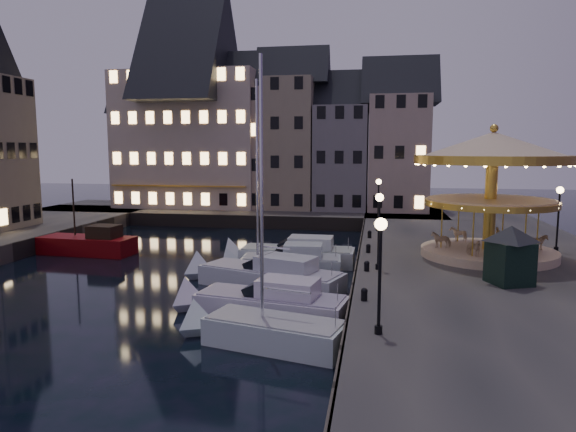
% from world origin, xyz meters
% --- Properties ---
extents(ground, '(160.00, 160.00, 0.00)m').
position_xyz_m(ground, '(0.00, 0.00, 0.00)').
color(ground, black).
rests_on(ground, ground).
extents(quay_east, '(16.00, 56.00, 1.30)m').
position_xyz_m(quay_east, '(14.00, 6.00, 0.65)').
color(quay_east, '#474442').
rests_on(quay_east, ground).
extents(quay_north, '(44.00, 12.00, 1.30)m').
position_xyz_m(quay_north, '(-8.00, 28.00, 0.65)').
color(quay_north, '#474442').
rests_on(quay_north, ground).
extents(quaywall_e, '(0.15, 44.00, 1.30)m').
position_xyz_m(quaywall_e, '(6.00, 6.00, 0.65)').
color(quaywall_e, '#47423A').
rests_on(quaywall_e, ground).
extents(quaywall_n, '(48.00, 0.15, 1.30)m').
position_xyz_m(quaywall_n, '(-6.00, 22.00, 0.65)').
color(quaywall_n, '#47423A').
rests_on(quaywall_n, ground).
extents(streetlamp_a, '(0.44, 0.44, 4.17)m').
position_xyz_m(streetlamp_a, '(7.20, -9.00, 4.02)').
color(streetlamp_a, black).
rests_on(streetlamp_a, quay_east).
extents(streetlamp_b, '(0.44, 0.44, 4.17)m').
position_xyz_m(streetlamp_b, '(7.20, 1.00, 4.02)').
color(streetlamp_b, black).
rests_on(streetlamp_b, quay_east).
extents(streetlamp_c, '(0.44, 0.44, 4.17)m').
position_xyz_m(streetlamp_c, '(7.20, 14.50, 4.02)').
color(streetlamp_c, black).
rests_on(streetlamp_c, quay_east).
extents(streetlamp_d, '(0.44, 0.44, 4.17)m').
position_xyz_m(streetlamp_d, '(18.50, 8.00, 4.02)').
color(streetlamp_d, black).
rests_on(streetlamp_d, quay_east).
extents(bollard_a, '(0.30, 0.30, 0.57)m').
position_xyz_m(bollard_a, '(6.60, -5.00, 1.60)').
color(bollard_a, black).
rests_on(bollard_a, quay_east).
extents(bollard_b, '(0.30, 0.30, 0.57)m').
position_xyz_m(bollard_b, '(6.60, 0.50, 1.60)').
color(bollard_b, black).
rests_on(bollard_b, quay_east).
extents(bollard_c, '(0.30, 0.30, 0.57)m').
position_xyz_m(bollard_c, '(6.60, 5.50, 1.60)').
color(bollard_c, black).
rests_on(bollard_c, quay_east).
extents(bollard_d, '(0.30, 0.30, 0.57)m').
position_xyz_m(bollard_d, '(6.60, 11.00, 1.60)').
color(bollard_d, black).
rests_on(bollard_d, quay_east).
extents(townhouse_na, '(5.50, 8.00, 12.80)m').
position_xyz_m(townhouse_na, '(-19.50, 30.00, 7.78)').
color(townhouse_na, gray).
rests_on(townhouse_na, quay_north).
extents(townhouse_nb, '(6.16, 8.00, 13.80)m').
position_xyz_m(townhouse_nb, '(-14.05, 30.00, 8.28)').
color(townhouse_nb, gray).
rests_on(townhouse_nb, quay_north).
extents(townhouse_nc, '(6.82, 8.00, 14.80)m').
position_xyz_m(townhouse_nc, '(-8.00, 30.00, 8.78)').
color(townhouse_nc, tan).
rests_on(townhouse_nc, quay_north).
extents(townhouse_nd, '(5.50, 8.00, 15.80)m').
position_xyz_m(townhouse_nd, '(-2.25, 30.00, 9.28)').
color(townhouse_nd, gray).
rests_on(townhouse_nd, quay_north).
extents(townhouse_ne, '(6.16, 8.00, 12.80)m').
position_xyz_m(townhouse_ne, '(3.20, 30.00, 7.78)').
color(townhouse_ne, slate).
rests_on(townhouse_ne, quay_north).
extents(townhouse_nf, '(6.82, 8.00, 13.80)m').
position_xyz_m(townhouse_nf, '(9.25, 30.00, 8.28)').
color(townhouse_nf, tan).
rests_on(townhouse_nf, quay_north).
extents(hotel_corner, '(17.60, 9.00, 16.80)m').
position_xyz_m(hotel_corner, '(-14.00, 30.00, 9.78)').
color(hotel_corner, beige).
rests_on(hotel_corner, quay_north).
extents(motorboat_a, '(6.71, 3.56, 11.07)m').
position_xyz_m(motorboat_a, '(2.61, -7.48, 0.54)').
color(motorboat_a, silver).
rests_on(motorboat_a, ground).
extents(motorboat_b, '(8.14, 3.57, 2.15)m').
position_xyz_m(motorboat_b, '(1.92, -4.22, 0.64)').
color(motorboat_b, silver).
rests_on(motorboat_b, ground).
extents(motorboat_c, '(9.34, 5.24, 12.55)m').
position_xyz_m(motorboat_c, '(0.86, 0.94, 0.68)').
color(motorboat_c, silver).
rests_on(motorboat_c, ground).
extents(motorboat_d, '(7.28, 2.84, 2.15)m').
position_xyz_m(motorboat_d, '(1.44, 4.24, 0.64)').
color(motorboat_d, silver).
rests_on(motorboat_d, ground).
extents(motorboat_e, '(8.73, 2.63, 2.15)m').
position_xyz_m(motorboat_e, '(1.41, 7.08, 0.64)').
color(motorboat_e, silver).
rests_on(motorboat_e, ground).
extents(red_fishing_boat, '(7.25, 2.94, 5.83)m').
position_xyz_m(red_fishing_boat, '(-14.12, 7.89, 0.69)').
color(red_fishing_boat, '#680409').
rests_on(red_fishing_boat, ground).
extents(carousel, '(9.13, 9.13, 7.99)m').
position_xyz_m(carousel, '(13.82, 5.47, 6.56)').
color(carousel, '#D2B790').
rests_on(carousel, quay_east).
extents(ticket_kiosk, '(2.78, 2.78, 3.26)m').
position_xyz_m(ticket_kiosk, '(13.48, -1.01, 3.24)').
color(ticket_kiosk, black).
rests_on(ticket_kiosk, quay_east).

